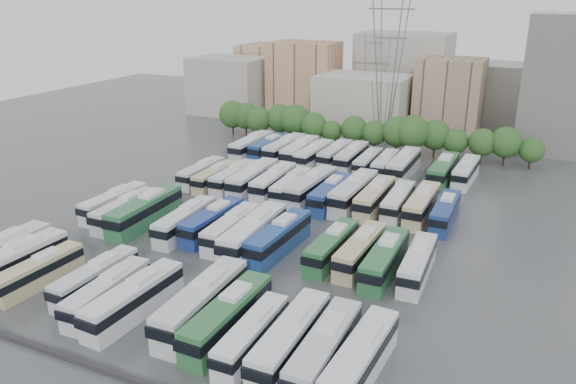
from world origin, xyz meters
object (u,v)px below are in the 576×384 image
at_px(bus_r1_s4, 185,221).
at_px(bus_r3_s10, 404,165).
at_px(bus_r1_s0, 114,203).
at_px(bus_r2_s1, 202,173).
at_px(bus_r2_s3, 234,177).
at_px(bus_r2_s12, 422,204).
at_px(bus_r0_s4, 96,278).
at_px(bus_r0_s9, 228,316).
at_px(bus_r3_s12, 443,170).
at_px(bus_r3_s5, 314,155).
at_px(bus_r3_s2, 269,147).
at_px(bus_r1_s10, 332,246).
at_px(bus_r1_s12, 385,259).
at_px(bus_r1_s8, 279,238).
at_px(bus_r0_s12, 324,349).
at_px(bus_r2_s5, 273,182).
at_px(bus_r2_s13, 445,212).
at_px(bus_r3_s13, 466,172).
at_px(bus_r2_s4, 253,178).
at_px(bus_r3_s8, 368,162).
at_px(bus_r3_s4, 300,151).
at_px(bus_r2_s10, 375,197).
at_px(bus_r0_s1, 12,264).
at_px(apartment_tower, 562,84).
at_px(bus_r1_s11, 361,250).
at_px(electricity_pylon, 389,51).
at_px(bus_r1_s7, 253,233).
at_px(bus_r0_s2, 39,272).
at_px(bus_r2_s9, 354,192).
at_px(bus_r0_s13, 361,359).
at_px(bus_r0_s8, 202,302).
at_px(bus_r2_s6, 291,186).
at_px(bus_r2_s11, 398,201).
at_px(bus_r2_s8, 330,193).
at_px(bus_r1_s2, 145,211).
at_px(bus_r0_s6, 134,299).
at_px(bus_r3_s6, 335,154).
at_px(bus_r0_s10, 252,335).
at_px(bus_r0_s5, 107,293).
at_px(bus_r3_s9, 385,164).
at_px(bus_r3_s7, 352,157).
at_px(bus_r1_s5, 213,221).
at_px(bus_r3_s1, 252,146).
at_px(bus_r1_s1, 125,210).
at_px(bus_r1_s6, 232,228).
at_px(bus_r2_s2, 215,177).

bearing_deg(bus_r1_s4, bus_r3_s10, 58.72).
xyz_separation_m(bus_r1_s0, bus_r2_s1, (3.48, 17.01, -0.06)).
xyz_separation_m(bus_r2_s3, bus_r2_s12, (29.90, 0.43, 0.10)).
height_order(bus_r0_s4, bus_r0_s9, bus_r0_s9).
bearing_deg(bus_r3_s12, bus_r1_s0, -138.15).
bearing_deg(bus_r3_s5, bus_r3_s12, 2.40).
xyz_separation_m(bus_r0_s4, bus_r3_s2, (-6.56, 53.26, 0.15)).
distance_m(bus_r1_s10, bus_r1_s12, 6.66).
bearing_deg(bus_r1_s8, bus_r0_s12, -51.49).
height_order(bus_r2_s5, bus_r2_s13, bus_r2_s5).
bearing_deg(bus_r0_s4, bus_r3_s13, 61.88).
distance_m(bus_r2_s4, bus_r3_s8, 21.91).
xyz_separation_m(bus_r1_s12, bus_r3_s4, (-26.25, 36.08, 0.10)).
xyz_separation_m(bus_r2_s3, bus_r2_s10, (23.15, 0.32, 0.10)).
bearing_deg(bus_r3_s5, bus_r0_s1, -101.13).
relative_size(apartment_tower, bus_r1_s11, 2.19).
bearing_deg(bus_r1_s8, bus_r2_s10, 73.58).
xyz_separation_m(bus_r0_s1, bus_r1_s8, (23.07, 18.70, -0.11)).
distance_m(electricity_pylon, bus_r1_s7, 59.16).
bearing_deg(bus_r0_s12, bus_r3_s4, 115.21).
height_order(bus_r0_s2, bus_r3_s4, bus_r3_s4).
height_order(bus_r1_s4, bus_r2_s9, bus_r2_s9).
distance_m(bus_r2_s9, bus_r3_s12, 19.23).
xyz_separation_m(bus_r1_s12, bus_r2_s9, (-10.01, 18.81, 0.22)).
distance_m(bus_r0_s13, bus_r2_s13, 35.68).
distance_m(bus_r0_s8, bus_r2_s6, 35.27).
xyz_separation_m(bus_r0_s4, bus_r1_s8, (13.20, 16.67, 0.26)).
xyz_separation_m(bus_r0_s12, bus_r2_s11, (-3.35, 36.97, -0.12)).
height_order(bus_r2_s8, bus_r3_s13, bus_r2_s8).
relative_size(bus_r1_s2, bus_r2_s3, 1.17).
distance_m(bus_r0_s6, bus_r3_s13, 59.91).
bearing_deg(bus_r1_s11, bus_r3_s8, 108.43).
xyz_separation_m(bus_r2_s11, bus_r3_s4, (-22.92, 17.44, 0.21)).
bearing_deg(bus_r3_s5, bus_r2_s4, -98.78).
height_order(bus_r2_s11, bus_r2_s12, bus_r2_s12).
bearing_deg(bus_r2_s4, bus_r2_s13, -2.95).
bearing_deg(bus_r0_s6, bus_r2_s4, 103.17).
height_order(bus_r1_s0, bus_r3_s6, bus_r3_s6).
bearing_deg(bus_r0_s10, bus_r0_s5, 178.52).
height_order(bus_r3_s5, bus_r3_s9, bus_r3_s5).
bearing_deg(apartment_tower, bus_r1_s7, -116.45).
xyz_separation_m(bus_r3_s8, bus_r3_s13, (16.46, 1.09, 0.14)).
bearing_deg(bus_r0_s2, bus_r1_s4, 72.89).
distance_m(bus_r2_s4, bus_r3_s6, 20.18).
xyz_separation_m(bus_r2_s8, bus_r3_s7, (-3.36, 19.35, 0.02)).
height_order(bus_r1_s5, bus_r2_s12, bus_r2_s12).
xyz_separation_m(bus_r1_s8, bus_r3_s1, (-22.99, 35.63, 0.04)).
bearing_deg(bus_r1_s1, bus_r1_s6, 1.92).
xyz_separation_m(bus_r1_s7, bus_r2_s1, (-19.75, 18.64, -0.41)).
relative_size(bus_r0_s6, bus_r2_s2, 1.13).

